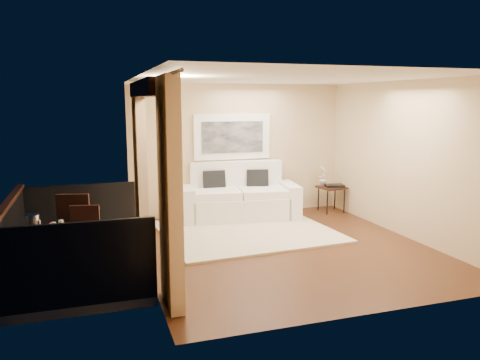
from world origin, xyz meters
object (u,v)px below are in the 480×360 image
sofa (238,199)px  orchid (323,175)px  balcony_chair_far (76,223)px  ice_bucket (32,222)px  side_table (332,189)px  bistro_table (46,238)px  balcony_chair_near (84,234)px

sofa → orchid: 1.97m
balcony_chair_far → ice_bucket: balcony_chair_far is taller
side_table → bistro_table: (-5.45, -2.59, 0.18)m
bistro_table → balcony_chair_near: bearing=46.6°
sofa → bistro_table: size_ratio=3.11×
balcony_chair_far → ice_bucket: 0.92m
bistro_table → balcony_chair_near: size_ratio=0.86×
ice_bucket → orchid: bearing=25.8°
sofa → balcony_chair_far: (-3.06, -1.84, 0.22)m
balcony_chair_far → balcony_chair_near: (0.12, -0.38, -0.08)m
orchid → ice_bucket: size_ratio=2.36×
side_table → balcony_chair_near: 5.43m
balcony_chair_near → ice_bucket: ice_bucket is taller
side_table → bistro_table: bearing=-154.6°
sofa → balcony_chair_near: bearing=-135.2°
sofa → balcony_chair_far: size_ratio=2.33×
side_table → balcony_chair_near: bearing=-157.0°
balcony_chair_far → balcony_chair_near: bearing=120.6°
side_table → balcony_chair_near: balcony_chair_near is taller
side_table → balcony_chair_far: (-5.12, -1.74, 0.13)m
side_table → orchid: 0.36m
orchid → bistro_table: (-5.32, -2.75, -0.12)m
sofa → bistro_table: sofa is taller
bistro_table → balcony_chair_far: bearing=68.8°
orchid → balcony_chair_far: 5.34m
balcony_chair_far → ice_bucket: (-0.49, -0.74, 0.23)m
side_table → ice_bucket: bearing=-156.1°
sofa → ice_bucket: 4.42m
balcony_chair_near → ice_bucket: bearing=-137.9°
side_table → balcony_chair_far: 5.41m
balcony_chair_far → side_table: bearing=-147.6°
ice_bucket → balcony_chair_far: bearing=56.7°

